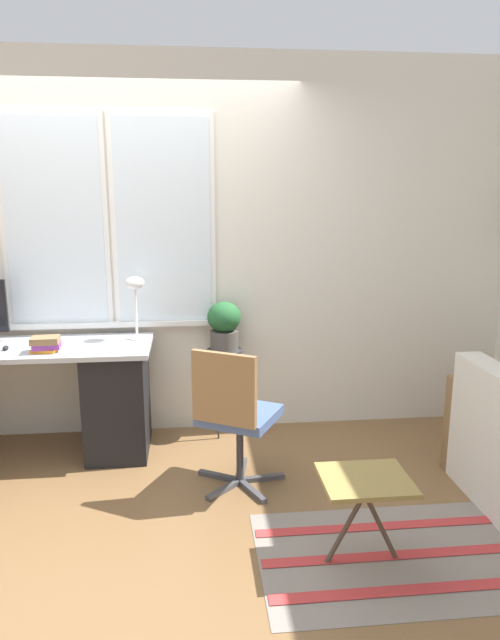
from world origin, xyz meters
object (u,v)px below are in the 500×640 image
(desk_lamp, at_px, (135,291))
(office_chair_swivel, at_px, (235,414))
(potted_plant, at_px, (224,324))
(book_stack, at_px, (46,344))
(folding_stool, at_px, (365,486))
(plant_stand, at_px, (225,360))
(mouse, at_px, (6,348))

(desk_lamp, xyz_separation_m, office_chair_swivel, (0.62, -0.71, -0.63))
(potted_plant, bearing_deg, desk_lamp, -170.28)
(book_stack, bearing_deg, potted_plant, 17.56)
(potted_plant, bearing_deg, book_stack, -162.44)
(desk_lamp, distance_m, folding_stool, 2.01)
(desk_lamp, bearing_deg, office_chair_swivel, -48.97)
(office_chair_swivel, bearing_deg, plant_stand, -60.11)
(book_stack, relative_size, plant_stand, 0.28)
(book_stack, distance_m, office_chair_swivel, 1.30)
(book_stack, distance_m, folding_stool, 2.15)
(office_chair_swivel, bearing_deg, book_stack, 7.97)
(office_chair_swivel, relative_size, potted_plant, 2.55)
(desk_lamp, distance_m, plant_stand, 0.82)
(mouse, height_order, folding_stool, mouse)
(folding_stool, bearing_deg, book_stack, 145.04)
(mouse, distance_m, office_chair_swivel, 1.55)
(mouse, relative_size, plant_stand, 0.09)
(book_stack, distance_m, plant_stand, 1.24)
(book_stack, relative_size, potted_plant, 0.52)
(desk_lamp, relative_size, folding_stool, 0.96)
(plant_stand, relative_size, potted_plant, 1.84)
(mouse, bearing_deg, potted_plant, 11.98)
(mouse, bearing_deg, plant_stand, 11.98)
(desk_lamp, height_order, book_stack, desk_lamp)
(mouse, xyz_separation_m, plant_stand, (1.42, 0.30, -0.22))
(desk_lamp, distance_m, book_stack, 0.67)
(plant_stand, bearing_deg, desk_lamp, -170.28)
(plant_stand, bearing_deg, office_chair_swivel, -89.18)
(office_chair_swivel, distance_m, potted_plant, 0.89)
(mouse, distance_m, desk_lamp, 0.90)
(office_chair_swivel, distance_m, plant_stand, 0.82)
(office_chair_swivel, xyz_separation_m, potted_plant, (-0.01, 0.82, 0.36))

